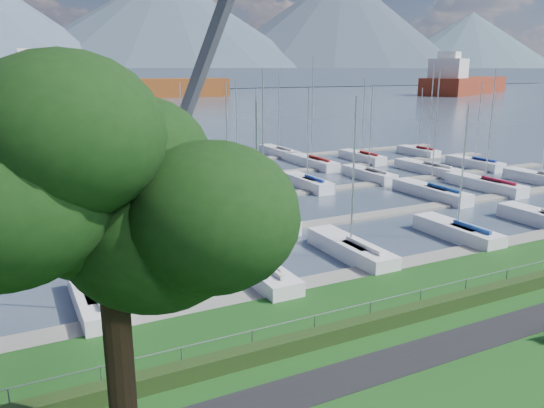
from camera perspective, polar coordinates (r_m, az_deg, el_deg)
path at (r=24.23m, az=16.83°, el=-14.85°), size 160.00×2.00×0.04m
water at (r=278.60m, az=-24.17°, el=10.65°), size 800.00×540.00×0.20m
hedge at (r=25.76m, az=12.85°, el=-11.89°), size 80.00×0.70×0.70m
fence at (r=25.68m, az=12.38°, el=-9.85°), size 80.00×0.04×0.04m
foothill at (r=348.31m, az=-24.97°, el=12.13°), size 900.00×80.00×12.00m
mountains at (r=424.61m, az=-25.02°, el=17.81°), size 1190.00×360.00×115.00m
docks at (r=47.95m, az=-7.59°, el=-0.03°), size 90.00×41.60×0.25m
tree at (r=12.52m, az=-16.90°, el=1.07°), size 8.38×7.07×12.29m
crane at (r=49.08m, az=-7.21°, el=6.91°), size 7.55×12.98×22.35m
cargo_ship_mid at (r=233.09m, az=-17.34°, el=11.75°), size 93.28×18.32×21.50m
cargo_ship_east at (r=281.37m, az=19.90°, el=11.92°), size 79.64×51.88×21.50m
sailboat_fleet at (r=49.53m, az=-10.79°, el=6.90°), size 75.93×49.83×13.49m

